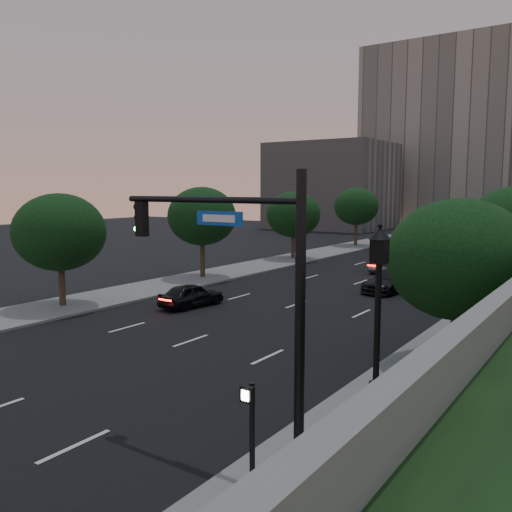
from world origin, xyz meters
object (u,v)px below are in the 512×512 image
Objects in this scene: sedan_far_left at (398,246)px; sedan_far_right at (492,250)px; traffic_signal_mast at (260,312)px; pedestrian_b at (478,345)px; street_lamp at (377,328)px; sedan_near_left at (191,295)px; sedan_mid_left at (383,263)px; sedan_near_right at (391,281)px; pedestrian_a at (428,366)px; pedestrian_c at (457,309)px.

sedan_far_right reaches higher than sedan_far_left.
traffic_signal_mast is 10.18m from pedestrian_b.
street_lamp reaches higher than sedan_far_right.
traffic_signal_mast is 1.77× the size of sedan_near_left.
street_lamp is 3.00× the size of pedestrian_b.
traffic_signal_mast is at bearing -109.83° from street_lamp.
sedan_near_left is at bearing 150.14° from street_lamp.
traffic_signal_mast is 1.68× the size of sedan_mid_left.
street_lamp is at bearing -61.07° from sedan_near_right.
sedan_far_right is at bearing 94.48° from traffic_signal_mast.
pedestrian_b is (0.83, 3.03, 0.09)m from pedestrian_a.
sedan_far_right is (9.29, 32.63, 0.07)m from sedan_near_left.
traffic_signal_mast is 1.60× the size of sedan_far_right.
sedan_near_right is at bearing -89.18° from sedan_far_right.
sedan_far_right is 38.69m from pedestrian_a.
sedan_mid_left is (-8.77, 30.34, -2.99)m from traffic_signal_mast.
traffic_signal_mast is at bearing 103.21° from sedan_far_left.
sedan_mid_left is at bearing -76.46° from pedestrian_c.
pedestrian_b is (11.75, -20.95, 0.40)m from sedan_mid_left.
sedan_mid_left is at bearing -104.95° from sedan_far_right.
sedan_mid_left is (4.01, 18.33, 0.01)m from sedan_near_left.
sedan_near_right is 22.03m from sedan_far_right.
sedan_far_right is at bearing 96.84° from street_lamp.
street_lamp is 16.46m from sedan_near_left.
sedan_far_right is (5.27, 14.30, 0.06)m from sedan_mid_left.
sedan_near_right is 9.88m from pedestrian_c.
pedestrian_c is (-1.29, 8.51, 0.09)m from pedestrian_a.
pedestrian_b is 1.01× the size of pedestrian_c.
sedan_far_left is 9.19m from sedan_far_right.
sedan_mid_left is at bearing 106.12° from traffic_signal_mast.
traffic_signal_mast is at bearing 65.33° from pedestrian_a.
sedan_near_left is (-12.78, 12.01, -3.00)m from traffic_signal_mast.
sedan_mid_left is 26.35m from pedestrian_a.
sedan_mid_left is 8.45m from sedan_near_right.
street_lamp reaches higher than pedestrian_b.
traffic_signal_mast is 1.53× the size of sedan_far_left.
pedestrian_c reaches higher than sedan_mid_left.
street_lamp is 1.42× the size of sedan_near_left.
street_lamp is 5.95m from pedestrian_b.
sedan_mid_left is 0.91× the size of sedan_far_left.
pedestrian_c reaches higher than sedan_far_left.
pedestrian_c is at bearing -161.38° from sedan_near_left.
sedan_mid_left is 2.23× the size of pedestrian_b.
pedestrian_c is at bearing -87.36° from pedestrian_a.
pedestrian_a reaches higher than sedan_far_right.
pedestrian_a is at bearing 108.54° from sedan_far_left.
traffic_signal_mast reaches higher than pedestrian_a.
sedan_far_right is 2.34× the size of pedestrian_c.
sedan_far_right is (-4.89, 40.77, -1.89)m from street_lamp.
traffic_signal_mast is 31.72m from sedan_mid_left.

